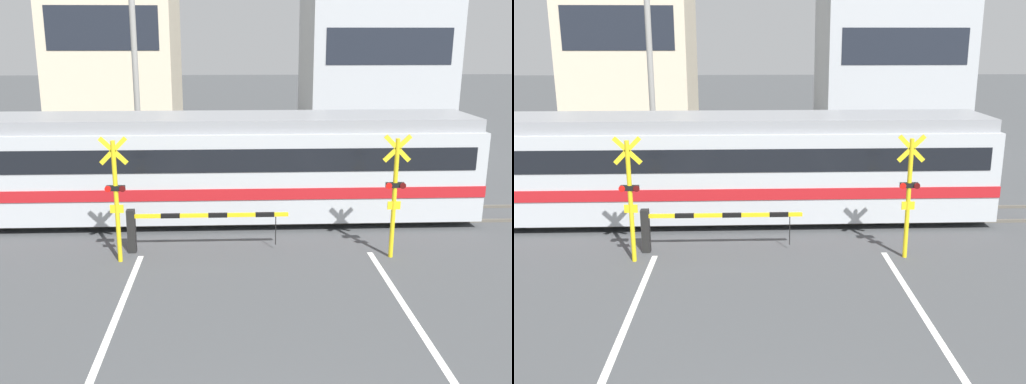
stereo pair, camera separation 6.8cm
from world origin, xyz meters
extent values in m
cube|color=#5B564C|center=(0.00, 11.21, 0.04)|extent=(50.00, 0.10, 0.08)
cube|color=#5B564C|center=(0.00, 12.64, 0.04)|extent=(50.00, 0.10, 0.08)
cube|color=#B7BCC1|center=(-1.85, 11.93, 1.49)|extent=(16.73, 2.72, 2.53)
cube|color=gray|center=(-1.85, 11.93, 2.94)|extent=(16.56, 2.39, 0.36)
cube|color=red|center=(-1.85, 11.93, 1.11)|extent=(16.74, 2.77, 0.32)
cube|color=black|center=(-1.85, 11.93, 2.06)|extent=(16.06, 2.76, 0.64)
cylinder|color=black|center=(-7.03, 11.21, 0.38)|extent=(0.76, 0.12, 0.76)
cylinder|color=black|center=(-7.03, 12.64, 0.38)|extent=(0.76, 0.12, 0.76)
cylinder|color=black|center=(3.34, 11.21, 0.38)|extent=(0.76, 0.12, 0.76)
cylinder|color=black|center=(3.34, 12.64, 0.38)|extent=(0.76, 0.12, 0.76)
cube|color=black|center=(-3.15, 9.19, 0.56)|extent=(0.20, 0.20, 1.13)
cube|color=yellow|center=(-1.16, 9.19, 0.96)|extent=(3.98, 0.09, 0.09)
cube|color=black|center=(-2.15, 9.19, 0.96)|extent=(0.48, 0.10, 0.10)
cube|color=black|center=(-0.96, 9.19, 0.96)|extent=(0.48, 0.10, 0.10)
cube|color=black|center=(0.23, 9.19, 0.96)|extent=(0.48, 0.10, 0.10)
cylinder|color=black|center=(0.51, 9.19, 0.53)|extent=(0.02, 0.02, 0.77)
cube|color=black|center=(3.15, 14.49, 0.56)|extent=(0.20, 0.20, 1.13)
cube|color=yellow|center=(1.16, 14.49, 0.96)|extent=(3.98, 0.09, 0.09)
cube|color=black|center=(2.15, 14.49, 0.96)|extent=(0.48, 0.10, 0.10)
cube|color=black|center=(0.96, 14.49, 0.96)|extent=(0.48, 0.10, 0.10)
cube|color=black|center=(-0.23, 14.49, 0.96)|extent=(0.48, 0.10, 0.10)
cylinder|color=black|center=(-0.51, 14.49, 0.53)|extent=(0.02, 0.02, 0.77)
cylinder|color=yellow|center=(-3.35, 8.58, 1.50)|extent=(0.11, 0.11, 2.99)
cube|color=yellow|center=(-3.35, 8.58, 2.76)|extent=(0.68, 0.04, 0.68)
cube|color=yellow|center=(-3.35, 8.58, 2.76)|extent=(0.68, 0.04, 0.68)
cube|color=black|center=(-3.35, 8.58, 1.86)|extent=(0.44, 0.12, 0.12)
cylinder|color=red|center=(-3.52, 8.50, 1.86)|extent=(0.15, 0.03, 0.15)
cylinder|color=#4C0C0C|center=(-3.18, 8.50, 1.86)|extent=(0.15, 0.03, 0.15)
cube|color=yellow|center=(-3.35, 8.56, 1.35)|extent=(0.32, 0.03, 0.20)
cylinder|color=yellow|center=(3.35, 8.58, 1.50)|extent=(0.11, 0.11, 2.99)
cube|color=yellow|center=(3.35, 8.58, 2.76)|extent=(0.68, 0.04, 0.68)
cube|color=yellow|center=(3.35, 8.58, 2.76)|extent=(0.68, 0.04, 0.68)
cube|color=black|center=(3.35, 8.58, 1.86)|extent=(0.44, 0.12, 0.12)
cylinder|color=red|center=(3.18, 8.50, 1.86)|extent=(0.15, 0.03, 0.15)
cylinder|color=#4C0C0C|center=(3.52, 8.50, 1.86)|extent=(0.15, 0.03, 0.15)
cube|color=yellow|center=(3.35, 8.56, 1.35)|extent=(0.32, 0.03, 0.20)
cube|color=beige|center=(-6.70, 27.09, 5.21)|extent=(6.41, 6.34, 10.41)
cube|color=#1E232D|center=(-6.70, 23.92, 5.73)|extent=(5.38, 0.03, 2.08)
cube|color=#B2B7BC|center=(7.23, 27.09, 4.43)|extent=(7.47, 6.34, 8.86)
cube|color=#1E232D|center=(7.23, 23.92, 4.87)|extent=(6.28, 0.03, 1.77)
cylinder|color=gray|center=(-4.10, 16.99, 3.60)|extent=(0.22, 0.22, 7.19)
camera|label=1|loc=(-0.60, -4.59, 5.31)|focal=40.00mm
camera|label=2|loc=(-0.53, -4.59, 5.31)|focal=40.00mm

